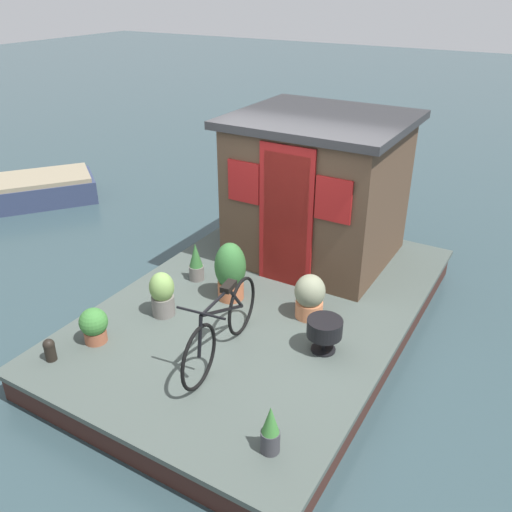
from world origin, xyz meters
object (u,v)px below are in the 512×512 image
Objects in this scene: bicycle at (222,326)px; potted_plant_sage at (310,296)px; potted_plant_succulent at (162,294)px; potted_plant_fern at (196,263)px; charcoal_grill at (325,329)px; potted_plant_mint at (94,325)px; houseboat_cabin at (318,189)px; dinghy_boat at (2,194)px; potted_plant_lavender at (230,271)px; mooring_bollard at (50,349)px; potted_plant_basil at (270,430)px.

bicycle is 1.21m from potted_plant_sage.
potted_plant_sage is 0.99× the size of potted_plant_succulent.
charcoal_grill is (-0.54, -2.03, 0.02)m from potted_plant_fern.
potted_plant_mint is at bearing 116.78° from charcoal_grill.
charcoal_grill is (-1.95, -1.02, -0.72)m from houseboat_cabin.
bicycle reaches higher than dinghy_boat.
charcoal_grill is at bearing -105.35° from potted_plant_lavender.
potted_plant_sage is 1.62m from potted_plant_fern.
bicycle is at bearing -151.41° from potted_plant_lavender.
potted_plant_succulent reaches higher than dinghy_boat.
mooring_bollard is (-1.25, 0.46, -0.14)m from potted_plant_succulent.
houseboat_cabin is 4.09× the size of potted_plant_sage.
potted_plant_succulent is 0.87m from potted_plant_fern.
potted_plant_succulent is at bearing 99.49° from charcoal_grill.
mooring_bollard is (-0.46, 0.16, -0.07)m from potted_plant_mint.
bicycle reaches higher than mooring_bollard.
potted_plant_succulent is 1.44× the size of charcoal_grill.
potted_plant_sage is at bearing -83.29° from potted_plant_lavender.
charcoal_grill is (1.47, 0.18, 0.04)m from potted_plant_basil.
houseboat_cabin is 1.36× the size of bicycle.
mooring_bollard is 5.72m from dinghy_boat.
potted_plant_succulent is at bearing 119.02° from potted_plant_sage.
potted_plant_fern reaches higher than potted_plant_basil.
potted_plant_fern is at bearing -8.27° from mooring_bollard.
houseboat_cabin reaches higher than potted_plant_mint.
potted_plant_fern is 5.25m from dinghy_boat.
houseboat_cabin is at bearing 3.50° from bicycle.
houseboat_cabin is at bearing -20.86° from potted_plant_succulent.
bicycle is at bearing -57.35° from mooring_bollard.
potted_plant_lavender reaches higher than potted_plant_succulent.
potted_plant_basil is 2.52m from mooring_bollard.
potted_plant_mint is 1.06× the size of charcoal_grill.
bicycle is 1.07m from potted_plant_succulent.
houseboat_cabin is 1.73m from potted_plant_lavender.
potted_plant_fern is at bearing 45.41° from bicycle.
houseboat_cabin reaches higher than bicycle.
bicycle is at bearing 158.01° from potted_plant_sage.
potted_plant_sage is at bearing -91.45° from potted_plant_fern.
dinghy_boat is (2.07, 6.33, -0.48)m from bicycle.
houseboat_cabin is 3.85m from mooring_bollard.
potted_plant_lavender is 0.66m from potted_plant_fern.
mooring_bollard is at bearing 123.73° from charcoal_grill.
potted_plant_sage is 1.04× the size of potted_plant_fern.
potted_plant_mint reaches higher than mooring_bollard.
potted_plant_sage is 1.42× the size of charcoal_grill.
potted_plant_fern is at bearing 10.06° from potted_plant_succulent.
bicycle is 4.01× the size of potted_plant_mint.
dinghy_boat is at bearing 79.48° from potted_plant_lavender.
charcoal_grill is 2.81m from mooring_bollard.
potted_plant_fern is 2.10m from charcoal_grill.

